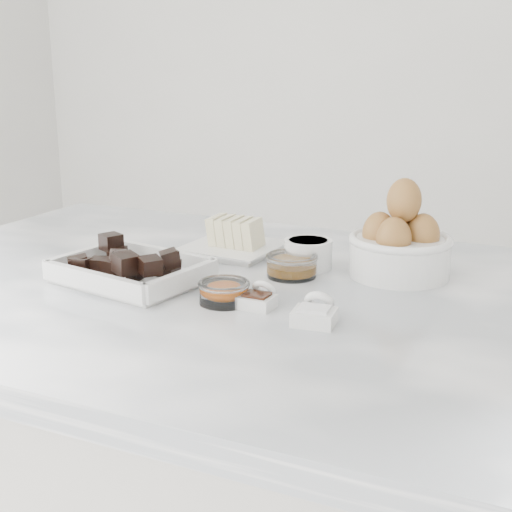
% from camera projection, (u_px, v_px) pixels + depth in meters
% --- Properties ---
extents(marble_slab, '(1.20, 0.80, 0.04)m').
position_uv_depth(marble_slab, '(236.00, 298.00, 1.07)').
color(marble_slab, white).
rests_on(marble_slab, cabinet).
extents(chocolate_dish, '(0.24, 0.20, 0.06)m').
position_uv_depth(chocolate_dish, '(131.00, 266.00, 1.07)').
color(chocolate_dish, white).
rests_on(chocolate_dish, marble_slab).
extents(butter_plate, '(0.16, 0.16, 0.06)m').
position_uv_depth(butter_plate, '(232.00, 240.00, 1.23)').
color(butter_plate, white).
rests_on(butter_plate, marble_slab).
extents(sugar_ramekin, '(0.08, 0.08, 0.05)m').
position_uv_depth(sugar_ramekin, '(308.00, 252.00, 1.14)').
color(sugar_ramekin, white).
rests_on(sugar_ramekin, marble_slab).
extents(egg_bowl, '(0.16, 0.16, 0.15)m').
position_uv_depth(egg_bowl, '(400.00, 245.00, 1.09)').
color(egg_bowl, white).
rests_on(egg_bowl, marble_slab).
extents(honey_bowl, '(0.08, 0.08, 0.04)m').
position_uv_depth(honey_bowl, '(292.00, 265.00, 1.10)').
color(honey_bowl, white).
rests_on(honey_bowl, marble_slab).
extents(zest_bowl, '(0.07, 0.07, 0.03)m').
position_uv_depth(zest_bowl, '(224.00, 291.00, 0.98)').
color(zest_bowl, white).
rests_on(zest_bowl, marble_slab).
extents(vanilla_spoon, '(0.05, 0.06, 0.04)m').
position_uv_depth(vanilla_spoon, '(258.00, 298.00, 0.97)').
color(vanilla_spoon, white).
rests_on(vanilla_spoon, marble_slab).
extents(salt_spoon, '(0.06, 0.07, 0.04)m').
position_uv_depth(salt_spoon, '(315.00, 313.00, 0.91)').
color(salt_spoon, white).
rests_on(salt_spoon, marble_slab).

